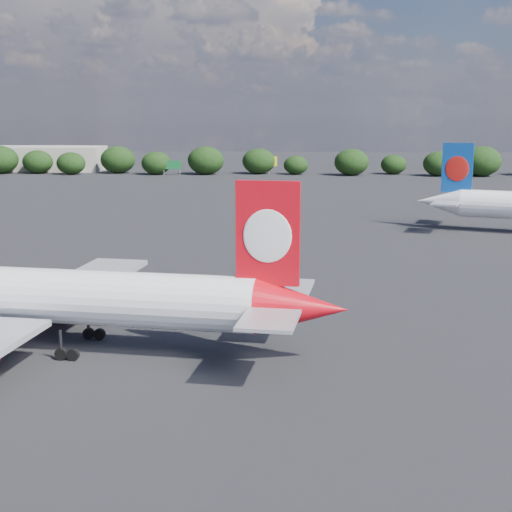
{
  "coord_description": "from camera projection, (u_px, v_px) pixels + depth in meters",
  "views": [
    {
      "loc": [
        18.69,
        -43.92,
        19.36
      ],
      "look_at": [
        16.0,
        12.0,
        8.0
      ],
      "focal_mm": 50.0,
      "sensor_mm": 36.0,
      "label": 1
    }
  ],
  "objects": [
    {
      "name": "billboard_yellow",
      "position": [
        269.0,
        162.0,
        224.55
      ],
      "size": [
        5.0,
        0.3,
        5.5
      ],
      "color": "yellow",
      "rests_on": "ground"
    },
    {
      "name": "qantas_airliner",
      "position": [
        70.0,
        298.0,
        58.39
      ],
      "size": [
        43.76,
        41.71,
        14.28
      ],
      "color": "white",
      "rests_on": "ground"
    },
    {
      "name": "highway_sign",
      "position": [
        172.0,
        165.0,
        220.24
      ],
      "size": [
        6.0,
        0.3,
        4.5
      ],
      "color": "#125E29",
      "rests_on": "ground"
    },
    {
      "name": "ground",
      "position": [
        165.0,
        244.0,
        106.46
      ],
      "size": [
        500.0,
        500.0,
        0.0
      ],
      "primitive_type": "plane",
      "color": "black",
      "rests_on": "ground"
    },
    {
      "name": "horizon_treeline",
      "position": [
        242.0,
        162.0,
        222.64
      ],
      "size": [
        203.31,
        15.83,
        9.19
      ],
      "color": "black",
      "rests_on": "ground"
    },
    {
      "name": "terminal_building",
      "position": [
        40.0,
        159.0,
        237.94
      ],
      "size": [
        42.0,
        16.0,
        8.0
      ],
      "color": "#A59B8E",
      "rests_on": "ground"
    }
  ]
}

